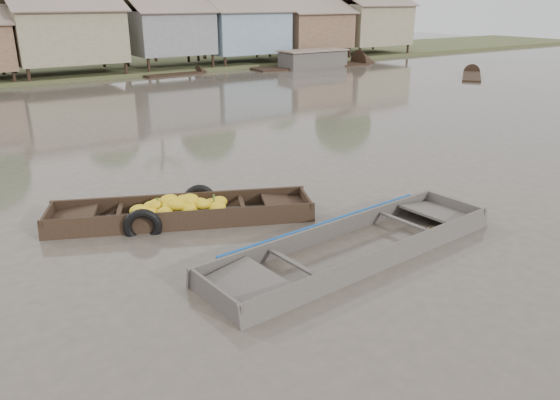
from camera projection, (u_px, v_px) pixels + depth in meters
ground at (308, 243)px, 11.54m from camera, size 120.00×120.00×0.00m
riverbank at (64, 27)px, 36.88m from camera, size 120.00×12.47×10.22m
banana_boat at (178, 212)px, 12.70m from camera, size 6.13×3.75×0.87m
viewer_boat at (355, 251)px, 11.10m from camera, size 6.91×2.30×0.55m
distant_boats at (258, 70)px, 37.71m from camera, size 46.63×14.49×1.38m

